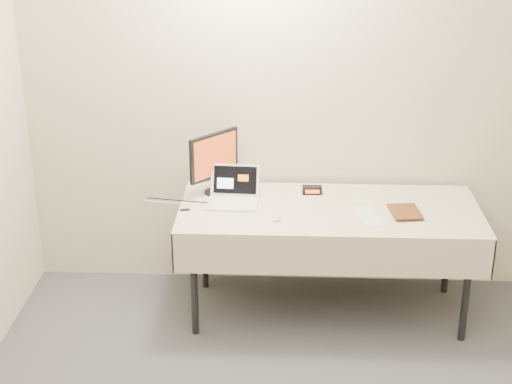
{
  "coord_description": "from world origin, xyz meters",
  "views": [
    {
      "loc": [
        -0.26,
        -2.41,
        2.69
      ],
      "look_at": [
        -0.45,
        1.99,
        0.86
      ],
      "focal_mm": 55.0,
      "sensor_mm": 36.0,
      "label": 1
    }
  ],
  "objects_px": {
    "book": "(392,197)",
    "laptop": "(234,194)",
    "table": "(329,217)",
    "monitor": "(214,158)"
  },
  "relations": [
    {
      "from": "laptop",
      "to": "monitor",
      "type": "height_order",
      "value": "monitor"
    },
    {
      "from": "table",
      "to": "monitor",
      "type": "height_order",
      "value": "monitor"
    },
    {
      "from": "book",
      "to": "laptop",
      "type": "bearing_deg",
      "value": 163.63
    },
    {
      "from": "table",
      "to": "book",
      "type": "xyz_separation_m",
      "value": [
        0.37,
        -0.08,
        0.18
      ]
    },
    {
      "from": "laptop",
      "to": "book",
      "type": "relative_size",
      "value": 1.4
    },
    {
      "from": "laptop",
      "to": "monitor",
      "type": "bearing_deg",
      "value": 138.35
    },
    {
      "from": "table",
      "to": "laptop",
      "type": "xyz_separation_m",
      "value": [
        -0.6,
        0.08,
        0.11
      ]
    },
    {
      "from": "monitor",
      "to": "book",
      "type": "relative_size",
      "value": 1.73
    },
    {
      "from": "monitor",
      "to": "book",
      "type": "xyz_separation_m",
      "value": [
        1.1,
        -0.29,
        -0.12
      ]
    },
    {
      "from": "book",
      "to": "table",
      "type": "bearing_deg",
      "value": 160.61
    }
  ]
}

